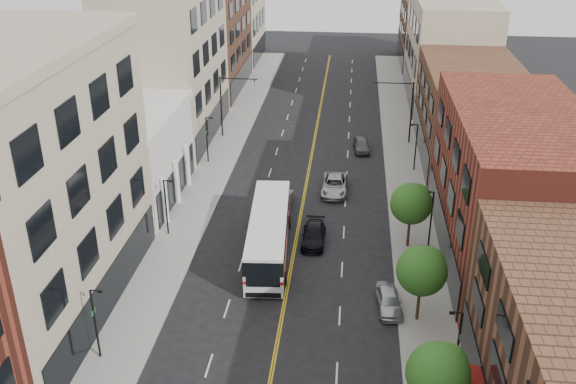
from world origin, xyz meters
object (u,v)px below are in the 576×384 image
(car_parked_far, at_px, (389,300))
(car_lane_a, at_px, (314,235))
(car_lane_c, at_px, (361,145))
(car_lane_behind, at_px, (282,200))
(car_lane_b, at_px, (334,185))
(city_bus, at_px, (269,232))

(car_parked_far, relative_size, car_lane_a, 0.86)
(car_parked_far, distance_m, car_lane_c, 30.06)
(car_lane_behind, bearing_deg, car_lane_b, -139.16)
(city_bus, distance_m, car_parked_far, 11.60)
(car_lane_c, bearing_deg, car_parked_far, -91.79)
(car_lane_a, xyz_separation_m, car_lane_c, (4.00, 21.19, 0.03))
(car_parked_far, bearing_deg, car_lane_b, 97.58)
(car_parked_far, relative_size, car_lane_behind, 0.86)
(car_lane_b, distance_m, car_lane_c, 11.50)
(city_bus, height_order, car_lane_c, city_bus)
(city_bus, distance_m, car_lane_b, 13.14)
(car_lane_a, bearing_deg, car_lane_b, 82.70)
(car_lane_behind, height_order, car_lane_c, car_lane_behind)
(city_bus, height_order, car_parked_far, city_bus)
(car_lane_a, bearing_deg, car_lane_c, 79.81)
(city_bus, distance_m, car_lane_behind, 8.29)
(car_lane_behind, relative_size, car_lane_a, 1.01)
(car_lane_a, bearing_deg, car_lane_behind, 119.34)
(car_parked_far, height_order, car_lane_behind, car_lane_behind)
(car_lane_a, xyz_separation_m, car_lane_b, (1.37, 10.00, 0.07))
(car_lane_a, relative_size, car_lane_c, 1.12)
(car_parked_far, distance_m, car_lane_a, 10.60)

